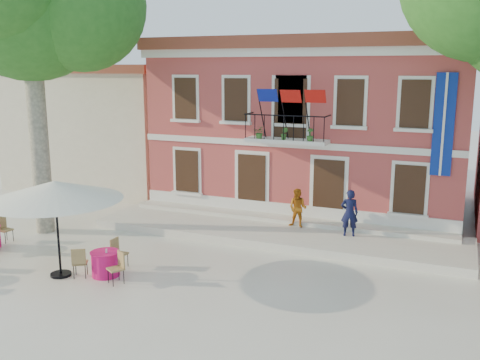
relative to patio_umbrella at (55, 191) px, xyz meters
name	(u,v)px	position (x,y,z in m)	size (l,w,h in m)	color
ground	(171,268)	(2.81, 1.87, -2.67)	(90.00, 90.00, 0.00)	beige
main_building	(316,123)	(4.81, 11.86, 1.11)	(13.50, 9.59, 7.50)	#AD3E3F
neighbor_west	(120,123)	(-6.69, 12.87, 0.55)	(9.40, 9.40, 6.40)	beige
terrace	(276,232)	(4.81, 6.27, -2.52)	(14.00, 3.40, 0.30)	silver
patio_umbrella	(55,191)	(0.00, 0.00, 0.00)	(4.00, 4.00, 2.97)	black
pedestrian_navy	(349,213)	(7.52, 6.47, -1.52)	(0.62, 0.41, 1.71)	#0F1233
pedestrian_orange	(298,208)	(5.50, 6.79, -1.63)	(0.72, 0.56, 1.49)	#C26B16
cafe_table_1	(105,262)	(1.28, 0.53, -2.24)	(1.87, 1.63, 0.95)	#D01354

